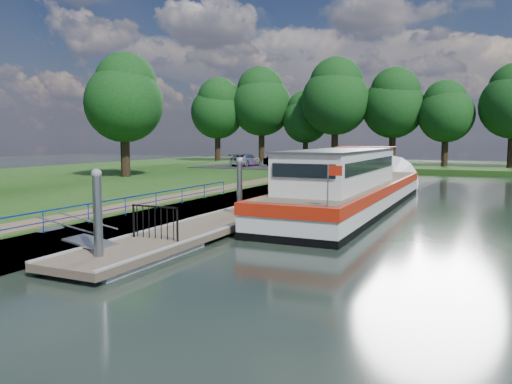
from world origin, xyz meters
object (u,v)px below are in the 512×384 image
at_px(car_b, 281,161).
at_px(car_c, 246,160).
at_px(car_a, 291,161).
at_px(barge, 355,188).
at_px(car_d, 305,160).
at_px(pontoon, 278,206).

xyz_separation_m(car_b, car_c, (-3.70, -0.78, 0.05)).
height_order(car_a, car_b, car_a).
bearing_deg(barge, car_d, 115.26).
xyz_separation_m(car_a, car_d, (0.04, 3.93, -0.07)).
relative_size(pontoon, barge, 1.42).
height_order(barge, car_c, barge).
relative_size(barge, car_d, 5.17).
relative_size(car_a, car_c, 0.83).
relative_size(pontoon, car_a, 8.03).
bearing_deg(car_a, pontoon, -93.30).
height_order(car_a, car_d, car_a).
xyz_separation_m(car_a, car_b, (-1.51, 0.86, -0.03)).
relative_size(barge, car_b, 5.74).
relative_size(car_c, car_d, 1.11).
bearing_deg(pontoon, car_b, 111.89).
xyz_separation_m(car_b, car_d, (1.55, 3.07, -0.04)).
bearing_deg(barge, car_c, 128.76).
distance_m(car_b, car_c, 3.78).
xyz_separation_m(pontoon, car_a, (-8.32, 23.61, 1.29)).
height_order(car_a, car_c, car_c).
bearing_deg(car_d, barge, -59.03).
relative_size(car_b, car_c, 0.81).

